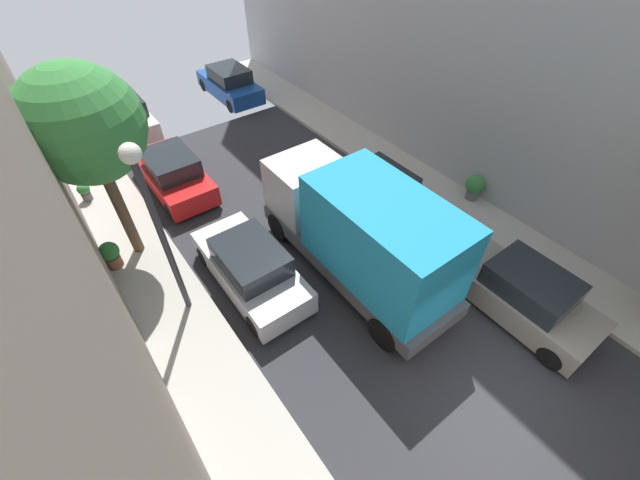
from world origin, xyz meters
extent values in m
plane|color=#2D2D33|center=(0.00, 0.00, 0.00)|extent=(32.00, 32.00, 0.00)
cube|color=#B7B2A8|center=(5.00, 0.00, 0.07)|extent=(2.00, 44.00, 0.15)
cube|color=silver|center=(-2.70, 6.55, 0.55)|extent=(1.76, 4.20, 0.76)
cube|color=#1E2328|center=(-2.70, 6.40, 1.25)|extent=(1.56, 2.10, 0.64)
cylinder|color=black|center=(-3.48, 8.10, 0.32)|extent=(0.22, 0.64, 0.64)
cylinder|color=black|center=(-1.92, 8.10, 0.32)|extent=(0.22, 0.64, 0.64)
cylinder|color=black|center=(-3.48, 5.00, 0.32)|extent=(0.22, 0.64, 0.64)
cylinder|color=black|center=(-1.92, 5.00, 0.32)|extent=(0.22, 0.64, 0.64)
cube|color=red|center=(-2.70, 12.36, 0.55)|extent=(1.76, 4.20, 0.76)
cube|color=#1E2328|center=(-2.70, 12.21, 1.25)|extent=(1.56, 2.10, 0.64)
cylinder|color=black|center=(-3.48, 13.91, 0.32)|extent=(0.22, 0.64, 0.64)
cylinder|color=black|center=(-1.92, 13.91, 0.32)|extent=(0.22, 0.64, 0.64)
cylinder|color=black|center=(-3.48, 10.81, 0.32)|extent=(0.22, 0.64, 0.64)
cylinder|color=black|center=(-1.92, 10.81, 0.32)|extent=(0.22, 0.64, 0.64)
cube|color=white|center=(-2.70, 17.98, 0.55)|extent=(1.76, 4.20, 0.76)
cube|color=#1E2328|center=(-2.70, 17.83, 1.25)|extent=(1.56, 2.10, 0.64)
cylinder|color=black|center=(-3.48, 19.53, 0.32)|extent=(0.22, 0.64, 0.64)
cylinder|color=black|center=(-1.92, 19.53, 0.32)|extent=(0.22, 0.64, 0.64)
cylinder|color=black|center=(-3.48, 16.43, 0.32)|extent=(0.22, 0.64, 0.64)
cylinder|color=black|center=(-1.92, 16.43, 0.32)|extent=(0.22, 0.64, 0.64)
cube|color=gray|center=(2.70, 1.37, 0.55)|extent=(1.76, 4.20, 0.76)
cube|color=#1E2328|center=(2.70, 1.22, 1.25)|extent=(1.56, 2.10, 0.64)
cylinder|color=black|center=(1.92, 2.92, 0.32)|extent=(0.22, 0.64, 0.64)
cylinder|color=black|center=(3.48, 2.92, 0.32)|extent=(0.22, 0.64, 0.64)
cylinder|color=black|center=(1.92, -0.18, 0.32)|extent=(0.22, 0.64, 0.64)
cylinder|color=black|center=(3.48, -0.18, 0.32)|extent=(0.22, 0.64, 0.64)
cube|color=#1E6638|center=(2.70, 7.00, 0.55)|extent=(1.76, 4.20, 0.76)
cube|color=#1E2328|center=(2.70, 6.85, 1.25)|extent=(1.56, 2.10, 0.64)
cylinder|color=black|center=(1.92, 8.55, 0.32)|extent=(0.22, 0.64, 0.64)
cylinder|color=black|center=(3.48, 8.55, 0.32)|extent=(0.22, 0.64, 0.64)
cylinder|color=black|center=(1.92, 5.45, 0.32)|extent=(0.22, 0.64, 0.64)
cylinder|color=black|center=(3.48, 5.45, 0.32)|extent=(0.22, 0.64, 0.64)
cube|color=#194799|center=(2.70, 18.24, 0.55)|extent=(1.76, 4.20, 0.76)
cube|color=#1E2328|center=(2.70, 18.09, 1.25)|extent=(1.56, 2.10, 0.64)
cylinder|color=black|center=(1.92, 19.79, 0.32)|extent=(0.22, 0.64, 0.64)
cylinder|color=black|center=(3.48, 19.79, 0.32)|extent=(0.22, 0.64, 0.64)
cylinder|color=black|center=(1.92, 16.69, 0.32)|extent=(0.22, 0.64, 0.64)
cylinder|color=black|center=(3.48, 16.69, 0.32)|extent=(0.22, 0.64, 0.64)
cube|color=#4C4C51|center=(0.00, 5.12, 0.73)|extent=(2.20, 6.60, 0.50)
cube|color=#B7B7BC|center=(0.00, 7.52, 1.83)|extent=(2.10, 1.80, 1.70)
cube|color=#1E8CB7|center=(0.00, 4.12, 2.18)|extent=(2.24, 4.20, 2.40)
cylinder|color=black|center=(-0.98, 7.72, 0.48)|extent=(0.30, 0.96, 0.96)
cylinder|color=black|center=(0.98, 7.72, 0.48)|extent=(0.30, 0.96, 0.96)
cylinder|color=black|center=(-0.98, 2.72, 0.48)|extent=(0.30, 0.96, 0.96)
cylinder|color=black|center=(0.98, 2.72, 0.48)|extent=(0.30, 0.96, 0.96)
cylinder|color=brown|center=(-4.98, 9.83, 1.76)|extent=(0.32, 0.32, 3.21)
sphere|color=#38843D|center=(-4.98, 9.83, 4.48)|extent=(2.98, 2.98, 2.98)
cylinder|color=brown|center=(-5.78, 9.54, 0.35)|extent=(0.45, 0.45, 0.39)
sphere|color=#2D7233|center=(-5.78, 9.54, 0.77)|extent=(0.58, 0.58, 0.58)
cylinder|color=slate|center=(-5.62, 13.46, 0.30)|extent=(0.33, 0.33, 0.30)
sphere|color=#38843D|center=(-5.62, 13.46, 0.62)|extent=(0.42, 0.42, 0.42)
cylinder|color=slate|center=(5.67, 5.15, 0.32)|extent=(0.43, 0.43, 0.34)
sphere|color=#38843D|center=(5.67, 5.15, 0.76)|extent=(0.68, 0.68, 0.68)
cylinder|color=#333338|center=(-4.60, 6.80, 2.49)|extent=(0.16, 0.16, 4.68)
sphere|color=white|center=(-4.60, 6.80, 5.05)|extent=(0.44, 0.44, 0.44)
camera|label=1|loc=(-5.61, -0.73, 9.23)|focal=22.21mm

